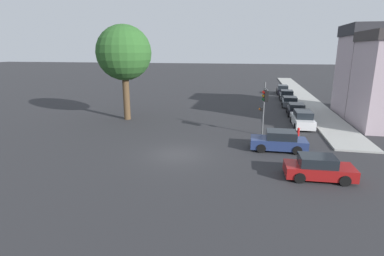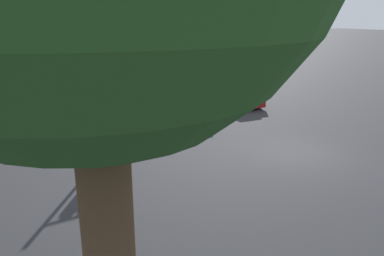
{
  "view_description": "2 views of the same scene",
  "coord_description": "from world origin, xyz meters",
  "views": [
    {
      "loc": [
        5.12,
        -19.67,
        7.26
      ],
      "look_at": [
        0.52,
        2.89,
        1.25
      ],
      "focal_mm": 28.0,
      "sensor_mm": 36.0,
      "label": 1
    },
    {
      "loc": [
        -12.4,
        10.65,
        5.77
      ],
      "look_at": [
        1.98,
        4.25,
        1.1
      ],
      "focal_mm": 35.0,
      "sensor_mm": 36.0,
      "label": 2
    }
  ],
  "objects": [
    {
      "name": "crossing_car_1",
      "position": [
        9.07,
        -2.39,
        0.65
      ],
      "size": [
        3.91,
        1.93,
        1.38
      ],
      "rotation": [
        0.0,
        0.0,
        0.04
      ],
      "color": "maroon",
      "rests_on": "ground_plane"
    },
    {
      "name": "street_tree",
      "position": [
        -8.04,
        9.91,
        6.94
      ],
      "size": [
        5.63,
        5.63,
        9.82
      ],
      "color": "#4C3823",
      "rests_on": "ground_plane"
    },
    {
      "name": "ground_plane",
      "position": [
        0.0,
        0.0,
        0.0
      ],
      "size": [
        300.0,
        300.0,
        0.0
      ],
      "primitive_type": "plane",
      "color": "#28282B"
    },
    {
      "name": "parked_car_2",
      "position": [
        9.98,
        21.24,
        0.63
      ],
      "size": [
        2.12,
        3.99,
        1.31
      ],
      "rotation": [
        0.0,
        0.0,
        1.54
      ],
      "color": "#4C5156",
      "rests_on": "ground_plane"
    },
    {
      "name": "crossing_car_0",
      "position": [
        7.21,
        2.46,
        0.7
      ],
      "size": [
        4.08,
        1.97,
        1.49
      ],
      "rotation": [
        0.0,
        0.0,
        3.16
      ],
      "color": "navy",
      "rests_on": "ground_plane"
    },
    {
      "name": "fire_hydrant",
      "position": [
        9.07,
        6.02,
        0.49
      ],
      "size": [
        0.22,
        0.22,
        0.92
      ],
      "color": "red",
      "rests_on": "ground_plane"
    },
    {
      "name": "sidewalk_strip",
      "position": [
        12.98,
        33.06,
        0.07
      ],
      "size": [
        3.37,
        60.0,
        0.14
      ],
      "color": "#9E9E99",
      "rests_on": "ground_plane"
    },
    {
      "name": "parked_car_4",
      "position": [
        10.05,
        33.03,
        0.71
      ],
      "size": [
        1.99,
        4.55,
        1.53
      ],
      "rotation": [
        0.0,
        0.0,
        1.55
      ],
      "color": "black",
      "rests_on": "ground_plane"
    },
    {
      "name": "parked_car_1",
      "position": [
        10.1,
        15.73,
        0.65
      ],
      "size": [
        2.03,
        4.16,
        1.37
      ],
      "rotation": [
        0.0,
        0.0,
        1.55
      ],
      "color": "black",
      "rests_on": "ground_plane"
    },
    {
      "name": "traffic_signal",
      "position": [
        6.12,
        5.89,
        3.17
      ],
      "size": [
        0.7,
        1.68,
        4.64
      ],
      "rotation": [
        0.0,
        0.0,
        3.27
      ],
      "color": "#515456",
      "rests_on": "ground_plane"
    },
    {
      "name": "parked_car_3",
      "position": [
        10.13,
        27.06,
        0.68
      ],
      "size": [
        2.17,
        4.44,
        1.43
      ],
      "rotation": [
        0.0,
        0.0,
        1.53
      ],
      "color": "#4C5156",
      "rests_on": "ground_plane"
    },
    {
      "name": "parked_car_0",
      "position": [
        10.0,
        10.34,
        0.74
      ],
      "size": [
        1.87,
        4.81,
        1.58
      ],
      "rotation": [
        0.0,
        0.0,
        1.58
      ],
      "color": "silver",
      "rests_on": "ground_plane"
    }
  ]
}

